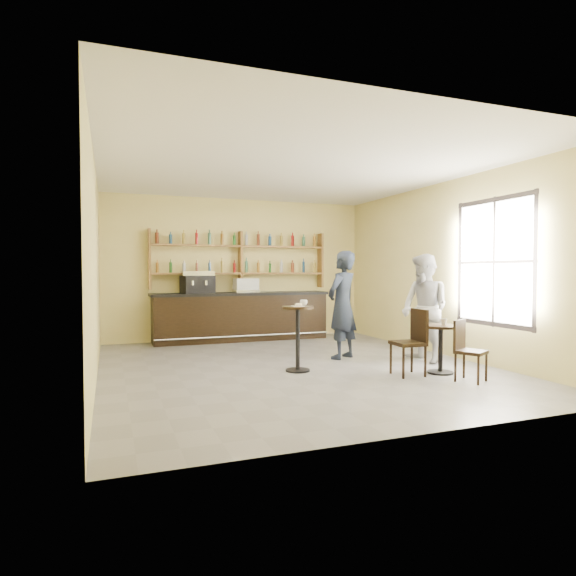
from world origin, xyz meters
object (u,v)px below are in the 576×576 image
object	(u,v)px
man_main	(342,305)
patron_second	(425,308)
cafe_table	(440,349)
bar_counter	(241,316)
chair_south	(471,351)
pastry_case	(246,285)
pedestal_table	(298,339)
espresso_machine	(198,282)
chair_west	(408,342)

from	to	relation	value
man_main	patron_second	size ratio (longest dim) A/B	1.03
patron_second	cafe_table	bearing A→B (deg)	-25.36
man_main	cafe_table	distance (m)	1.93
bar_counter	chair_south	size ratio (longest dim) A/B	4.60
man_main	patron_second	distance (m)	1.41
bar_counter	pastry_case	distance (m)	0.70
man_main	cafe_table	size ratio (longest dim) A/B	2.59
bar_counter	pedestal_table	distance (m)	3.55
cafe_table	pastry_case	bearing A→B (deg)	112.35
espresso_machine	pastry_case	size ratio (longest dim) A/B	1.27
pedestal_table	patron_second	size ratio (longest dim) A/B	0.55
bar_counter	pastry_case	bearing A→B (deg)	0.00
bar_counter	cafe_table	xyz separation A→B (m)	(1.94, -4.45, -0.17)
espresso_machine	man_main	size ratio (longest dim) A/B	0.35
espresso_machine	patron_second	world-z (taller)	patron_second
pastry_case	chair_south	distance (m)	5.44
chair_west	cafe_table	bearing A→B (deg)	87.88
espresso_machine	chair_west	distance (m)	5.06
bar_counter	man_main	size ratio (longest dim) A/B	2.07
pedestal_table	patron_second	distance (m)	2.34
bar_counter	pedestal_table	xyz separation A→B (m)	(-0.04, -3.55, -0.03)
man_main	chair_west	distance (m)	1.68
pedestal_table	man_main	xyz separation A→B (m)	(1.14, 0.74, 0.45)
espresso_machine	pedestal_table	bearing A→B (deg)	-85.15
pastry_case	chair_west	world-z (taller)	pastry_case
pastry_case	man_main	xyz separation A→B (m)	(0.99, -2.81, -0.28)
chair_south	espresso_machine	bearing A→B (deg)	91.79
cafe_table	chair_west	world-z (taller)	chair_west
chair_west	chair_south	xyz separation A→B (m)	(0.60, -0.65, -0.06)
cafe_table	chair_west	distance (m)	0.57
man_main	espresso_machine	bearing A→B (deg)	-84.43
pastry_case	espresso_machine	bearing A→B (deg)	179.06
man_main	chair_south	distance (m)	2.47
espresso_machine	pastry_case	bearing A→B (deg)	-9.87
man_main	patron_second	xyz separation A→B (m)	(1.15, -0.81, -0.03)
bar_counter	chair_west	distance (m)	4.61
man_main	cafe_table	xyz separation A→B (m)	(0.83, -1.64, -0.59)
pastry_case	pedestal_table	world-z (taller)	pastry_case
pedestal_table	cafe_table	world-z (taller)	pedestal_table
chair_west	chair_south	world-z (taller)	chair_west
espresso_machine	cafe_table	distance (m)	5.40
espresso_machine	man_main	xyz separation A→B (m)	(2.08, -2.81, -0.36)
chair_west	patron_second	xyz separation A→B (m)	(0.87, 0.78, 0.43)
pastry_case	patron_second	bearing A→B (deg)	-60.22
man_main	chair_west	size ratio (longest dim) A/B	1.94
pastry_case	chair_west	xyz separation A→B (m)	(1.28, -4.40, -0.74)
espresso_machine	chair_west	bearing A→B (deg)	-71.65
pedestal_table	chair_south	bearing A→B (deg)	-36.50
espresso_machine	man_main	world-z (taller)	man_main
espresso_machine	chair_south	xyz separation A→B (m)	(2.96, -5.05, -0.88)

